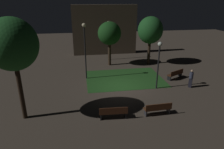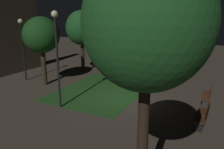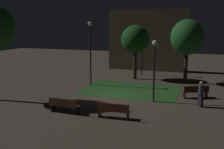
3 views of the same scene
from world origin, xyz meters
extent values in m
plane|color=#473D33|center=(0.00, 0.00, 0.00)|extent=(60.00, 60.00, 0.00)
cube|color=#23511E|center=(0.70, 1.76, 0.01)|extent=(7.24, 5.38, 0.01)
cube|color=#422314|center=(-1.47, -4.79, 0.45)|extent=(1.82, 0.58, 0.06)
cube|color=#422314|center=(-1.48, -5.00, 0.68)|extent=(1.80, 0.16, 0.40)
cube|color=black|center=(-2.27, -4.75, 0.21)|extent=(0.10, 0.39, 0.42)
cube|color=black|center=(-0.67, -4.83, 0.21)|extent=(0.10, 0.39, 0.42)
cube|color=#512D19|center=(1.47, -4.79, 0.45)|extent=(1.82, 0.55, 0.06)
cube|color=#512D19|center=(1.48, -5.00, 0.68)|extent=(1.80, 0.13, 0.40)
cube|color=#2D2D33|center=(0.67, -4.82, 0.21)|extent=(0.10, 0.39, 0.42)
cube|color=#2D2D33|center=(2.27, -4.76, 0.21)|extent=(0.10, 0.39, 0.42)
cube|color=#422314|center=(5.47, 1.02, 0.45)|extent=(1.83, 1.23, 0.06)
cube|color=#422314|center=(5.56, 0.83, 0.68)|extent=(1.64, 0.85, 0.40)
cube|color=black|center=(4.75, 0.66, 0.21)|extent=(0.24, 0.38, 0.42)
cube|color=black|center=(6.19, 1.37, 0.21)|extent=(0.24, 0.38, 0.42)
cylinder|color=#2D2116|center=(-7.07, -3.82, 2.00)|extent=(0.28, 0.28, 4.00)
ellipsoid|color=#1E5623|center=(-7.07, -3.82, 4.79)|extent=(2.89, 2.89, 3.05)
cylinder|color=#38281C|center=(-0.07, 6.15, 1.46)|extent=(0.34, 0.34, 2.93)
ellipsoid|color=#194719|center=(-0.07, 6.15, 3.63)|extent=(2.56, 2.56, 2.54)
cylinder|color=#2D2116|center=(4.46, 5.85, 1.57)|extent=(0.32, 0.32, 3.15)
ellipsoid|color=#1E5623|center=(4.46, 5.85, 3.91)|extent=(2.77, 2.77, 2.99)
cylinder|color=black|center=(2.92, -0.86, 1.84)|extent=(0.12, 0.12, 3.69)
sphere|color=white|center=(2.92, -0.86, 3.84)|extent=(0.36, 0.36, 0.36)
cylinder|color=black|center=(0.10, 8.29, 2.19)|extent=(0.12, 0.12, 4.38)
sphere|color=#F4E5B2|center=(0.10, 8.29, 4.53)|extent=(0.36, 0.36, 0.36)
cylinder|color=black|center=(-2.88, 2.39, 2.43)|extent=(0.12, 0.12, 4.87)
sphere|color=#F4E5B2|center=(-2.88, 2.39, 5.02)|extent=(0.36, 0.36, 0.36)
cube|color=black|center=(5.86, -1.12, 0.42)|extent=(0.34, 0.33, 0.84)
cylinder|color=#33384C|center=(5.86, -1.12, 1.10)|extent=(0.32, 0.32, 0.52)
sphere|color=tan|center=(5.86, -1.12, 1.50)|extent=(0.22, 0.22, 0.22)
cube|color=brown|center=(0.05, 11.19, 3.24)|extent=(8.51, 0.80, 6.48)
camera|label=1|loc=(-3.31, -15.71, 7.22)|focal=32.21mm
camera|label=2|loc=(-11.82, -5.37, 4.96)|focal=35.56mm
camera|label=3|loc=(5.97, -18.50, 5.08)|focal=44.78mm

